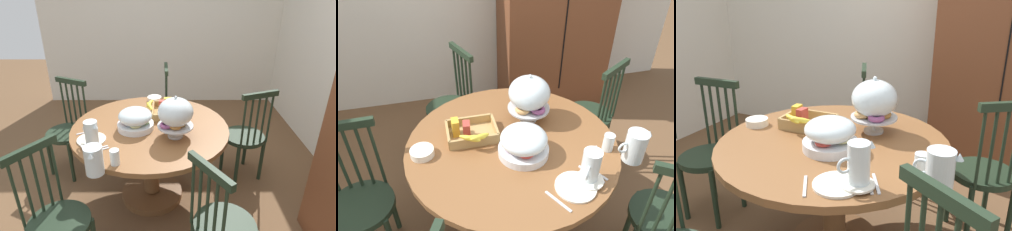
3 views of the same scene
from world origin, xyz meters
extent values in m
cube|color=silver|center=(0.00, 1.83, 1.30)|extent=(4.80, 0.06, 2.60)
cube|color=brown|center=(0.79, 1.50, 0.95)|extent=(1.10, 0.56, 1.90)
cube|color=black|center=(0.79, 1.22, 1.04)|extent=(0.01, 0.01, 1.52)
cylinder|color=brown|center=(-0.07, -0.03, 0.72)|extent=(1.31, 1.31, 0.04)
cylinder|color=brown|center=(-0.07, -0.03, 0.39)|extent=(0.14, 0.14, 0.63)
cylinder|color=#1E2D1E|center=(-0.40, 0.86, 0.45)|extent=(0.40, 0.40, 0.04)
cylinder|color=#1E2D1E|center=(-0.58, 0.95, 0.23)|extent=(0.04, 0.04, 0.45)
cylinder|color=#1E2D1E|center=(-0.48, 0.68, 0.23)|extent=(0.04, 0.04, 0.45)
cylinder|color=#1E2D1E|center=(-0.31, 1.04, 0.23)|extent=(0.04, 0.04, 0.45)
cylinder|color=#1E2D1E|center=(-0.22, 0.78, 0.23)|extent=(0.04, 0.04, 0.45)
cylinder|color=#1E2D1E|center=(-0.30, 1.05, 0.69)|extent=(0.02, 0.02, 0.48)
cylinder|color=#1E2D1E|center=(-0.27, 0.98, 0.69)|extent=(0.02, 0.02, 0.48)
cylinder|color=#1E2D1E|center=(-0.25, 0.92, 0.69)|extent=(0.02, 0.02, 0.48)
cylinder|color=#1E2D1E|center=(-0.22, 0.85, 0.69)|extent=(0.02, 0.02, 0.48)
cylinder|color=#1E2D1E|center=(-0.20, 0.79, 0.69)|extent=(0.02, 0.02, 0.48)
cube|color=#1E2D1E|center=(-0.25, 0.92, 0.95)|extent=(0.16, 0.35, 0.05)
cylinder|color=#1E2D1E|center=(-1.03, -0.06, 0.45)|extent=(0.40, 0.40, 0.04)
cylinder|color=#1E2D1E|center=(-1.16, -0.21, 0.23)|extent=(0.04, 0.04, 0.45)
cylinder|color=#1E2D1E|center=(-0.88, -0.20, 0.23)|extent=(0.04, 0.04, 0.45)
cylinder|color=#1E2D1E|center=(-1.17, 0.07, 0.23)|extent=(0.04, 0.04, 0.45)
cylinder|color=#1E2D1E|center=(-0.89, 0.08, 0.23)|extent=(0.04, 0.04, 0.45)
cylinder|color=#1E2D1E|center=(-1.17, 0.09, 0.69)|extent=(0.02, 0.02, 0.48)
cylinder|color=#1E2D1E|center=(-1.10, 0.10, 0.69)|extent=(0.02, 0.02, 0.48)
cylinder|color=#1E2D1E|center=(-1.03, 0.10, 0.69)|extent=(0.02, 0.02, 0.48)
cylinder|color=#1E2D1E|center=(-0.96, 0.10, 0.69)|extent=(0.02, 0.02, 0.48)
cylinder|color=#1E2D1E|center=(-0.89, 0.10, 0.69)|extent=(0.02, 0.02, 0.48)
cube|color=#1E2D1E|center=(-1.03, 0.10, 0.95)|extent=(0.36, 0.05, 0.05)
cube|color=#1E2D1E|center=(0.62, -0.71, 0.95)|extent=(0.32, 0.24, 0.05)
cylinder|color=#1E2D1E|center=(0.74, 0.47, 0.45)|extent=(0.40, 0.40, 0.04)
cylinder|color=#1E2D1E|center=(0.78, 0.67, 0.23)|extent=(0.04, 0.04, 0.45)
cylinder|color=#1E2D1E|center=(0.54, 0.52, 0.23)|extent=(0.04, 0.04, 0.45)
cylinder|color=#1E2D1E|center=(0.93, 0.43, 0.23)|extent=(0.04, 0.04, 0.45)
cylinder|color=#1E2D1E|center=(0.69, 0.28, 0.23)|extent=(0.04, 0.04, 0.45)
cylinder|color=#1E2D1E|center=(0.82, 0.34, 0.69)|extent=(0.02, 0.02, 0.48)
cylinder|color=#1E2D1E|center=(0.76, 0.30, 0.69)|extent=(0.02, 0.02, 0.48)
cylinder|color=#1E2D1E|center=(0.70, 0.26, 0.69)|extent=(0.02, 0.02, 0.48)
cube|color=#1E2D1E|center=(0.82, 0.34, 0.95)|extent=(0.32, 0.22, 0.05)
cylinder|color=silver|center=(0.10, 0.17, 0.75)|extent=(0.12, 0.12, 0.02)
cylinder|color=silver|center=(0.10, 0.17, 0.79)|extent=(0.03, 0.03, 0.09)
cylinder|color=silver|center=(0.10, 0.17, 0.84)|extent=(0.28, 0.28, 0.01)
torus|color=#B27033|center=(0.16, 0.17, 0.86)|extent=(0.10, 0.10, 0.03)
torus|color=#D19347|center=(0.11, 0.21, 0.86)|extent=(0.10, 0.10, 0.03)
torus|color=#935628|center=(0.06, 0.22, 0.86)|extent=(0.10, 0.10, 0.03)
torus|color=tan|center=(0.04, 0.13, 0.86)|extent=(0.10, 0.10, 0.03)
torus|color=#994C84|center=(0.14, 0.10, 0.86)|extent=(0.10, 0.10, 0.03)
ellipsoid|color=silver|center=(0.10, 0.17, 0.95)|extent=(0.27, 0.27, 0.22)
sphere|color=silver|center=(0.10, 0.17, 1.07)|extent=(0.02, 0.02, 0.02)
cylinder|color=silver|center=(-0.03, -0.15, 0.77)|extent=(0.30, 0.30, 0.05)
ellipsoid|color=beige|center=(0.03, -0.14, 0.80)|extent=(0.09, 0.09, 0.03)
ellipsoid|color=#8CBF59|center=(-0.03, -0.08, 0.80)|extent=(0.09, 0.09, 0.03)
ellipsoid|color=#6B2D4C|center=(-0.10, -0.16, 0.80)|extent=(0.09, 0.09, 0.03)
ellipsoid|color=#CC3D33|center=(-0.04, -0.22, 0.80)|extent=(0.09, 0.09, 0.03)
ellipsoid|color=silver|center=(-0.03, -0.15, 0.85)|extent=(0.28, 0.28, 0.13)
cylinder|color=silver|center=(0.57, -0.35, 0.84)|extent=(0.12, 0.12, 0.19)
cylinder|color=orange|center=(0.57, -0.35, 0.81)|extent=(0.11, 0.11, 0.13)
cone|color=silver|center=(0.64, -0.35, 0.92)|extent=(0.04, 0.04, 0.03)
torus|color=silver|center=(0.49, -0.35, 0.85)|extent=(0.07, 0.02, 0.07)
cylinder|color=silver|center=(0.24, -0.44, 0.84)|extent=(0.10, 0.10, 0.21)
cylinder|color=white|center=(0.24, -0.44, 0.81)|extent=(0.09, 0.09, 0.14)
cone|color=silver|center=(0.28, -0.40, 0.93)|extent=(0.05, 0.05, 0.03)
torus|color=silver|center=(0.20, -0.49, 0.85)|extent=(0.06, 0.07, 0.07)
cube|color=tan|center=(-0.30, 0.09, 0.75)|extent=(0.30, 0.22, 0.01)
cube|color=tan|center=(-0.30, -0.02, 0.78)|extent=(0.30, 0.02, 0.07)
cube|color=tan|center=(-0.30, 0.20, 0.78)|extent=(0.30, 0.02, 0.07)
cube|color=tan|center=(-0.45, 0.09, 0.78)|extent=(0.02, 0.22, 0.07)
cube|color=tan|center=(-0.15, 0.09, 0.78)|extent=(0.02, 0.22, 0.07)
cube|color=gold|center=(-0.40, 0.12, 0.81)|extent=(0.05, 0.07, 0.11)
cube|color=#B23D33|center=(-0.33, 0.07, 0.81)|extent=(0.05, 0.07, 0.11)
ellipsoid|color=yellow|center=(-0.33, -0.05, 0.84)|extent=(0.14, 0.08, 0.05)
ellipsoid|color=yellow|center=(-0.30, -0.05, 0.84)|extent=(0.13, 0.03, 0.05)
ellipsoid|color=yellow|center=(-0.27, -0.05, 0.84)|extent=(0.14, 0.08, 0.05)
cylinder|color=white|center=(0.16, -0.47, 0.75)|extent=(0.22, 0.22, 0.01)
cylinder|color=white|center=(0.25, -0.45, 0.76)|extent=(0.15, 0.15, 0.01)
cylinder|color=white|center=(-0.62, -0.02, 0.76)|extent=(0.14, 0.14, 0.04)
cylinder|color=silver|center=(0.47, -0.24, 0.80)|extent=(0.06, 0.06, 0.11)
cube|color=silver|center=(0.28, -0.41, 0.74)|extent=(0.09, 0.16, 0.01)
cube|color=silver|center=(0.31, -0.39, 0.74)|extent=(0.09, 0.16, 0.01)
cube|color=silver|center=(0.03, -0.54, 0.74)|extent=(0.09, 0.16, 0.01)
camera|label=1|loc=(2.09, 0.11, 1.89)|focal=31.10mm
camera|label=2|loc=(-0.48, -1.48, 2.02)|focal=33.81mm
camera|label=3|loc=(0.71, -1.64, 1.52)|focal=36.38mm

